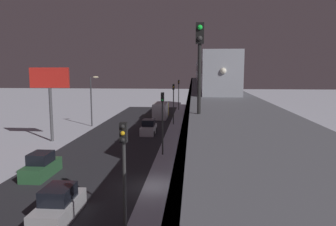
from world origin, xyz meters
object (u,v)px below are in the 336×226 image
Objects in this scene: rail_signal at (200,52)px; traffic_light_mid at (163,114)px; sedan_green at (41,167)px; traffic_light_far at (173,98)px; traffic_light_near at (124,171)px; sedan_silver at (59,206)px; traffic_light_distant at (179,90)px; box_truck at (161,110)px; sedan_white at (149,128)px; commercial_billboard at (50,85)px; subway_train at (207,70)px.

rail_signal is 0.62× the size of traffic_light_mid.
traffic_light_far is at bearing -109.68° from sedan_green.
traffic_light_mid is (0.00, -18.52, 0.00)m from traffic_light_near.
traffic_light_distant is (-4.70, -51.95, 3.40)m from sedan_silver.
box_truck is at bearing 76.76° from traffic_light_distant.
sedan_silver is (8.02, -3.01, -8.66)m from rail_signal.
sedan_silver is 40.53m from box_truck.
box_truck is 25.87m from traffic_light_mid.
sedan_green is at bearing 70.32° from traffic_light_far.
rail_signal is 0.93× the size of sedan_white.
rail_signal reaches higher than commercial_billboard.
sedan_green is at bearing 38.79° from traffic_light_mid.
traffic_light_near is 1.00× the size of traffic_light_mid.
subway_train is 36.47m from rail_signal.
traffic_light_far is at bearing -84.79° from rail_signal.
box_truck is (-2.00, -40.48, 0.55)m from sedan_silver.
rail_signal is 0.62× the size of traffic_light_near.
traffic_light_distant is at bearing 84.83° from sedan_silver.
sedan_silver is 15.99m from traffic_light_mid.
subway_train is at bearing 105.54° from traffic_light_distant.
traffic_light_mid is (5.16, 18.50, -4.32)m from subway_train.
traffic_light_distant is (0.00, -55.57, 0.00)m from traffic_light_near.
sedan_green is 0.66× the size of traffic_light_mid.
sedan_white is 9.07m from traffic_light_far.
sedan_green is 0.93× the size of sedan_silver.
traffic_light_far reaches higher than box_truck.
commercial_billboard is (14.01, -23.80, 2.63)m from traffic_light_near.
traffic_light_near is 55.57m from traffic_light_distant.
box_truck is (6.02, -43.48, -8.11)m from rail_signal.
traffic_light_distant is (0.00, -18.52, 0.00)m from traffic_light_far.
box_truck is at bearing -42.00° from subway_train.
subway_train is 12.23× the size of sedan_silver.
commercial_billboard reaches higher than traffic_light_mid.
sedan_green is at bearing -109.46° from sedan_white.
traffic_light_near is at bearing 90.00° from traffic_light_far.
subway_train is at bearing 179.74° from traffic_light_far.
traffic_light_near reaches higher than sedan_green.
subway_train reaches higher than traffic_light_mid.
rail_signal reaches higher than traffic_light_far.
sedan_green is 27.82m from traffic_light_far.
sedan_green is 0.66× the size of traffic_light_distant.
traffic_light_distant reaches higher than sedan_white.
sedan_green is 0.48× the size of commercial_billboard.
rail_signal is 36.96m from traffic_light_far.
sedan_silver is at bearing -20.55° from rail_signal.
subway_train reaches higher than box_truck.
sedan_white is at bearing -74.75° from traffic_light_mid.
subway_train is 7.50× the size of box_truck.
commercial_billboard reaches higher than sedan_white.
traffic_light_mid is at bearing 74.42° from subway_train.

